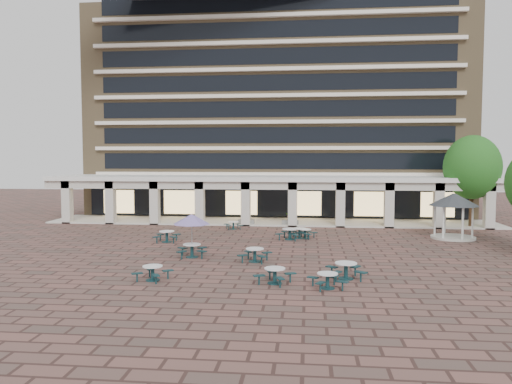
% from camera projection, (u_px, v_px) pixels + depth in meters
% --- Properties ---
extents(ground, '(120.00, 120.00, 0.00)m').
position_uv_depth(ground, '(254.00, 252.00, 32.63)').
color(ground, brown).
rests_on(ground, ground).
extents(apartment_building, '(40.00, 15.50, 25.20)m').
position_uv_depth(apartment_building, '(278.00, 101.00, 57.02)').
color(apartment_building, '#8B724E').
rests_on(apartment_building, ground).
extents(retail_arcade, '(42.00, 6.60, 4.40)m').
position_uv_depth(retail_arcade, '(271.00, 191.00, 47.11)').
color(retail_arcade, white).
rests_on(retail_arcade, ground).
extents(picnic_table_1, '(1.96, 1.96, 0.75)m').
position_uv_depth(picnic_table_1, '(153.00, 272.00, 25.02)').
color(picnic_table_1, '#133339').
rests_on(picnic_table_1, ground).
extents(picnic_table_2, '(2.12, 2.12, 0.78)m').
position_uv_depth(picnic_table_2, '(275.00, 274.00, 24.40)').
color(picnic_table_2, '#133339').
rests_on(picnic_table_2, ground).
extents(picnic_table_3, '(1.96, 1.96, 0.74)m').
position_uv_depth(picnic_table_3, '(327.00, 279.00, 23.49)').
color(picnic_table_3, '#133339').
rests_on(picnic_table_3, ground).
extents(picnic_table_5, '(2.02, 2.02, 0.81)m').
position_uv_depth(picnic_table_5, '(255.00, 254.00, 29.51)').
color(picnic_table_5, '#133339').
rests_on(picnic_table_5, ground).
extents(picnic_table_6, '(2.32, 2.32, 2.68)m').
position_uv_depth(picnic_table_6, '(192.00, 221.00, 30.70)').
color(picnic_table_6, '#133339').
rests_on(picnic_table_6, ground).
extents(picnic_table_7, '(2.06, 2.06, 0.84)m').
position_uv_depth(picnic_table_7, '(346.00, 269.00, 25.33)').
color(picnic_table_7, '#133339').
rests_on(picnic_table_7, ground).
extents(picnic_table_8, '(1.96, 1.96, 0.82)m').
position_uv_depth(picnic_table_8, '(167.00, 235.00, 36.34)').
color(picnic_table_8, '#133339').
rests_on(picnic_table_8, ground).
extents(picnic_table_9, '(2.18, 2.18, 0.83)m').
position_uv_depth(picnic_table_9, '(290.00, 233.00, 37.45)').
color(picnic_table_9, '#133339').
rests_on(picnic_table_9, ground).
extents(picnic_table_10, '(1.89, 1.89, 0.77)m').
position_uv_depth(picnic_table_10, '(299.00, 232.00, 38.05)').
color(picnic_table_10, '#133339').
rests_on(picnic_table_10, ground).
extents(picnic_table_12, '(1.79, 1.79, 0.67)m').
position_uv_depth(picnic_table_12, '(233.00, 225.00, 42.83)').
color(picnic_table_12, '#133339').
rests_on(picnic_table_12, ground).
extents(picnic_table_13, '(1.96, 1.96, 0.72)m').
position_uv_depth(picnic_table_13, '(305.00, 233.00, 38.04)').
color(picnic_table_13, '#133339').
rests_on(picnic_table_13, ground).
extents(gazebo, '(3.69, 3.69, 3.43)m').
position_uv_depth(gazebo, '(454.00, 205.00, 37.84)').
color(gazebo, beige).
rests_on(gazebo, ground).
extents(tree_east_c, '(4.88, 4.88, 8.12)m').
position_uv_depth(tree_east_c, '(472.00, 167.00, 43.60)').
color(tree_east_c, '#3E2618').
rests_on(tree_east_c, ground).
extents(planter_left, '(1.50, 0.60, 1.17)m').
position_uv_depth(planter_left, '(246.00, 220.00, 45.62)').
color(planter_left, gray).
rests_on(planter_left, ground).
extents(planter_right, '(1.50, 0.68, 1.34)m').
position_uv_depth(planter_right, '(290.00, 219.00, 45.20)').
color(planter_right, gray).
rests_on(planter_right, ground).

